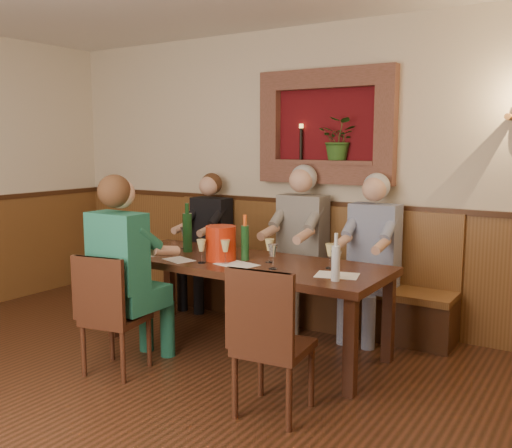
{
  "coord_description": "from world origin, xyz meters",
  "views": [
    {
      "loc": [
        2.56,
        -1.95,
        1.7
      ],
      "look_at": [
        0.1,
        1.9,
        1.05
      ],
      "focal_mm": 40.0,
      "sensor_mm": 36.0,
      "label": 1
    }
  ],
  "objects": [
    {
      "name": "chair_near_left",
      "position": [
        -0.52,
        0.92,
        0.26
      ],
      "size": [
        0.47,
        0.47,
        0.9
      ],
      "rotation": [
        0.0,
        0.0,
        0.19
      ],
      "color": "#381C10",
      "rests_on": "ground"
    },
    {
      "name": "wine_glass_8",
      "position": [
        0.38,
        1.7,
        0.85
      ],
      "size": [
        0.08,
        0.08,
        0.19
      ],
      "primitive_type": null,
      "color": "white",
      "rests_on": "dining_table"
    },
    {
      "name": "water_bottle",
      "position": [
        0.94,
        1.61,
        0.88
      ],
      "size": [
        0.07,
        0.07,
        0.34
      ],
      "rotation": [
        0.0,
        0.0,
        0.11
      ],
      "color": "silver",
      "rests_on": "dining_table"
    },
    {
      "name": "tasting_sheet_a",
      "position": [
        -0.85,
        1.63,
        0.75
      ],
      "size": [
        0.29,
        0.22,
        0.0
      ],
      "primitive_type": "cube",
      "rotation": [
        0.0,
        0.0,
        -0.08
      ],
      "color": "white",
      "rests_on": "dining_table"
    },
    {
      "name": "person_bench_left",
      "position": [
        -1.02,
        2.69,
        0.57
      ],
      "size": [
        0.41,
        0.5,
        1.39
      ],
      "color": "black",
      "rests_on": "ground"
    },
    {
      "name": "wine_glass_4",
      "position": [
        0.9,
        1.71,
        0.85
      ],
      "size": [
        0.08,
        0.08,
        0.19
      ],
      "primitive_type": null,
      "color": "white",
      "rests_on": "dining_table"
    },
    {
      "name": "person_bench_right",
      "position": [
        0.78,
        2.69,
        0.6
      ],
      "size": [
        0.43,
        0.52,
        1.44
      ],
      "color": "navy",
      "rests_on": "ground"
    },
    {
      "name": "room_shell",
      "position": [
        0.0,
        0.0,
        1.89
      ],
      "size": [
        6.04,
        6.04,
        2.82
      ],
      "color": "beige",
      "rests_on": "ground"
    },
    {
      "name": "spittoon_bucket",
      "position": [
        -0.15,
        1.75,
        0.89
      ],
      "size": [
        0.28,
        0.28,
        0.28
      ],
      "primitive_type": "cylinder",
      "rotation": [
        0.0,
        0.0,
        -0.16
      ],
      "color": "#BA240B",
      "rests_on": "dining_table"
    },
    {
      "name": "wine_glass_6",
      "position": [
        -0.29,
        1.94,
        0.85
      ],
      "size": [
        0.08,
        0.08,
        0.19
      ],
      "primitive_type": null,
      "color": "white",
      "rests_on": "dining_table"
    },
    {
      "name": "person_bench_mid",
      "position": [
        0.06,
        2.69,
        0.62
      ],
      "size": [
        0.45,
        0.56,
        1.5
      ],
      "color": "#4E4A48",
      "rests_on": "ground"
    },
    {
      "name": "person_chair_front",
      "position": [
        -0.52,
        1.07,
        0.61
      ],
      "size": [
        0.44,
        0.54,
        1.48
      ],
      "color": "#1A5D5D",
      "rests_on": "ground"
    },
    {
      "name": "wine_bottle_green_a",
      "position": [
        0.02,
        1.86,
        0.9
      ],
      "size": [
        0.07,
        0.07,
        0.37
      ],
      "rotation": [
        0.0,
        0.0,
        -0.06
      ],
      "color": "#19471E",
      "rests_on": "dining_table"
    },
    {
      "name": "wine_glass_0",
      "position": [
        0.23,
        1.89,
        0.85
      ],
      "size": [
        0.08,
        0.08,
        0.19
      ],
      "primitive_type": null,
      "color": "#E1D486",
      "rests_on": "dining_table"
    },
    {
      "name": "ground_plane",
      "position": [
        0.0,
        0.0,
        0.0
      ],
      "size": [
        6.0,
        6.0,
        0.0
      ],
      "primitive_type": "plane",
      "color": "black",
      "rests_on": "ground"
    },
    {
      "name": "wine_glass_3",
      "position": [
        -0.93,
        1.71,
        0.85
      ],
      "size": [
        0.08,
        0.08,
        0.19
      ],
      "primitive_type": null,
      "color": "#E1D486",
      "rests_on": "dining_table"
    },
    {
      "name": "wine_glass_7",
      "position": [
        -0.74,
        2.01,
        0.85
      ],
      "size": [
        0.08,
        0.08,
        0.19
      ],
      "primitive_type": null,
      "color": "white",
      "rests_on": "dining_table"
    },
    {
      "name": "bench",
      "position": [
        0.0,
        2.79,
        0.33
      ],
      "size": [
        3.0,
        0.45,
        1.11
      ],
      "color": "#381E0F",
      "rests_on": "ground"
    },
    {
      "name": "tasting_sheet_b",
      "position": [
        0.06,
        1.68,
        0.75
      ],
      "size": [
        0.36,
        0.29,
        0.0
      ],
      "primitive_type": "cube",
      "rotation": [
        0.0,
        0.0,
        -0.22
      ],
      "color": "white",
      "rests_on": "dining_table"
    },
    {
      "name": "tasting_sheet_d",
      "position": [
        -0.44,
        1.57,
        0.75
      ],
      "size": [
        0.29,
        0.24,
        0.0
      ],
      "primitive_type": "cube",
      "rotation": [
        0.0,
        0.0,
        -0.3
      ],
      "color": "white",
      "rests_on": "dining_table"
    },
    {
      "name": "chair_near_right",
      "position": [
        0.81,
        0.98,
        0.28
      ],
      "size": [
        0.47,
        0.47,
        0.96
      ],
      "rotation": [
        0.0,
        0.0,
        0.11
      ],
      "color": "#381C10",
      "rests_on": "ground"
    },
    {
      "name": "tasting_sheet_c",
      "position": [
        0.88,
        1.77,
        0.75
      ],
      "size": [
        0.35,
        0.29,
        0.0
      ],
      "primitive_type": "cube",
      "rotation": [
        0.0,
        0.0,
        0.26
      ],
      "color": "white",
      "rests_on": "dining_table"
    },
    {
      "name": "wine_glass_2",
      "position": [
        0.74,
        1.95,
        0.85
      ],
      "size": [
        0.08,
        0.08,
        0.19
      ],
      "primitive_type": null,
      "color": "#E1D486",
      "rests_on": "dining_table"
    },
    {
      "name": "wall_niche",
      "position": [
        0.24,
        2.94,
        1.81
      ],
      "size": [
        1.36,
        0.3,
        1.06
      ],
      "color": "#570C11",
      "rests_on": "ground"
    },
    {
      "name": "wine_glass_1",
      "position": [
        -0.21,
        1.58,
        0.85
      ],
      "size": [
        0.08,
        0.08,
        0.19
      ],
      "primitive_type": null,
      "color": "#E1D486",
      "rests_on": "dining_table"
    },
    {
      "name": "dining_table",
      "position": [
        0.0,
        1.85,
        0.68
      ],
      "size": [
        2.4,
        0.9,
        0.75
      ],
      "color": "#381C10",
      "rests_on": "ground"
    },
    {
      "name": "wine_bottle_green_b",
      "position": [
        -0.61,
        1.89,
        0.93
      ],
      "size": [
        0.1,
        0.1,
        0.43
      ],
      "rotation": [
        0.0,
        0.0,
        0.24
      ],
      "color": "#19471E",
      "rests_on": "dining_table"
    },
    {
      "name": "wine_glass_5",
      "position": [
        -0.04,
        1.66,
        0.85
      ],
      "size": [
        0.08,
        0.08,
        0.19
      ],
      "primitive_type": null,
      "color": "#E1D486",
      "rests_on": "dining_table"
    },
    {
      "name": "wainscoting",
      "position": [
        0.0,
        -0.0,
        0.59
      ],
      "size": [
        6.02,
        6.02,
        1.15
      ],
      "color": "brown",
      "rests_on": "ground"
    }
  ]
}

